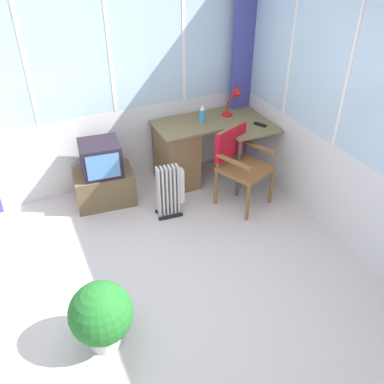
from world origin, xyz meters
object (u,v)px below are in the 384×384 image
at_px(desk, 182,152).
at_px(spray_bottle, 202,114).
at_px(wooden_armchair, 237,156).
at_px(potted_plant, 101,315).
at_px(desk_lamp, 236,98).
at_px(space_heater, 171,191).
at_px(tv_on_stand, 103,177).
at_px(tv_remote, 260,125).

distance_m(desk, spray_bottle, 0.51).
relative_size(wooden_armchair, potted_plant, 1.52).
bearing_deg(wooden_armchair, potted_plant, -145.63).
height_order(desk_lamp, spray_bottle, desk_lamp).
relative_size(desk, space_heater, 2.12).
bearing_deg(wooden_armchair, spray_bottle, 104.13).
bearing_deg(desk_lamp, space_heater, -152.49).
xyz_separation_m(desk, tv_on_stand, (-0.96, -0.01, -0.08)).
distance_m(desk, tv_remote, 0.96).
relative_size(spray_bottle, wooden_armchair, 0.25).
bearing_deg(space_heater, wooden_armchair, -2.87).
distance_m(desk, desk_lamp, 0.89).
xyz_separation_m(tv_remote, tv_on_stand, (-1.78, 0.35, -0.43)).
height_order(spray_bottle, tv_on_stand, spray_bottle).
bearing_deg(desk_lamp, tv_on_stand, -179.54).
distance_m(tv_on_stand, space_heater, 0.80).
distance_m(desk_lamp, wooden_armchair, 0.77).
bearing_deg(desk, wooden_armchair, -56.21).
bearing_deg(wooden_armchair, space_heater, 177.13).
relative_size(desk_lamp, wooden_armchair, 0.39).
height_order(tv_remote, potted_plant, tv_remote).
relative_size(desk, desk_lamp, 3.74).
relative_size(spray_bottle, tv_on_stand, 0.29).
distance_m(tv_remote, tv_on_stand, 1.86).
xyz_separation_m(desk_lamp, tv_on_stand, (-1.65, -0.01, -0.64)).
distance_m(wooden_armchair, space_heater, 0.82).
bearing_deg(desk_lamp, desk, 179.93).
distance_m(tv_remote, space_heater, 1.29).
distance_m(desk_lamp, spray_bottle, 0.45).
bearing_deg(potted_plant, tv_remote, 33.43).
xyz_separation_m(desk, spray_bottle, (0.25, -0.02, 0.44)).
bearing_deg(potted_plant, desk, 51.92).
xyz_separation_m(tv_remote, spray_bottle, (-0.57, 0.34, 0.09)).
xyz_separation_m(tv_remote, space_heater, (-1.20, -0.20, -0.45)).
bearing_deg(tv_remote, spray_bottle, 120.22).
bearing_deg(space_heater, desk_lamp, 27.51).
bearing_deg(desk, tv_on_stand, -179.15).
height_order(desk_lamp, space_heater, desk_lamp).
bearing_deg(tv_remote, desk, 127.75).
distance_m(wooden_armchair, potted_plant, 2.27).
bearing_deg(space_heater, tv_remote, 9.31).
relative_size(desk_lamp, space_heater, 0.57).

